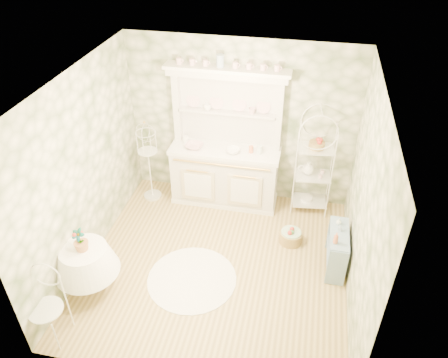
% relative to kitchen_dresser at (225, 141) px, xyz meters
% --- Properties ---
extents(floor, '(3.60, 3.60, 0.00)m').
position_rel_kitchen_dresser_xyz_m(floor, '(0.20, -1.52, -1.15)').
color(floor, tan).
rests_on(floor, ground).
extents(ceiling, '(3.60, 3.60, 0.00)m').
position_rel_kitchen_dresser_xyz_m(ceiling, '(0.20, -1.52, 1.56)').
color(ceiling, white).
rests_on(ceiling, floor).
extents(wall_left, '(3.60, 3.60, 0.00)m').
position_rel_kitchen_dresser_xyz_m(wall_left, '(-1.60, -1.52, 0.21)').
color(wall_left, beige).
rests_on(wall_left, floor).
extents(wall_right, '(3.60, 3.60, 0.00)m').
position_rel_kitchen_dresser_xyz_m(wall_right, '(2.00, -1.52, 0.21)').
color(wall_right, beige).
rests_on(wall_right, floor).
extents(wall_back, '(3.60, 3.60, 0.00)m').
position_rel_kitchen_dresser_xyz_m(wall_back, '(0.20, 0.28, 0.21)').
color(wall_back, beige).
rests_on(wall_back, floor).
extents(wall_front, '(3.60, 3.60, 0.00)m').
position_rel_kitchen_dresser_xyz_m(wall_front, '(0.20, -3.32, 0.21)').
color(wall_front, beige).
rests_on(wall_front, floor).
extents(kitchen_dresser, '(1.87, 0.61, 2.29)m').
position_rel_kitchen_dresser_xyz_m(kitchen_dresser, '(0.00, 0.00, 0.00)').
color(kitchen_dresser, silver).
rests_on(kitchen_dresser, floor).
extents(bakers_rack, '(0.56, 0.43, 1.68)m').
position_rel_kitchen_dresser_xyz_m(bakers_rack, '(1.41, 0.07, -0.31)').
color(bakers_rack, white).
rests_on(bakers_rack, floor).
extents(side_shelf, '(0.30, 0.75, 0.63)m').
position_rel_kitchen_dresser_xyz_m(side_shelf, '(1.83, -1.19, -0.83)').
color(side_shelf, '#7B98B2').
rests_on(side_shelf, floor).
extents(round_table, '(0.71, 0.71, 0.63)m').
position_rel_kitchen_dresser_xyz_m(round_table, '(-1.35, -2.28, -0.83)').
color(round_table, white).
rests_on(round_table, floor).
extents(cafe_chair, '(0.46, 0.46, 0.96)m').
position_rel_kitchen_dresser_xyz_m(cafe_chair, '(-1.48, -3.04, -0.67)').
color(cafe_chair, white).
rests_on(cafe_chair, floor).
extents(birdcage_stand, '(0.35, 0.35, 1.37)m').
position_rel_kitchen_dresser_xyz_m(birdcage_stand, '(-1.24, -0.16, -0.46)').
color(birdcage_stand, white).
rests_on(birdcage_stand, floor).
extents(floor_basket, '(0.42, 0.42, 0.23)m').
position_rel_kitchen_dresser_xyz_m(floor_basket, '(1.18, -0.82, -1.03)').
color(floor_basket, '#A48549').
rests_on(floor_basket, floor).
extents(lace_rug, '(1.31, 1.31, 0.01)m').
position_rel_kitchen_dresser_xyz_m(lace_rug, '(-0.08, -1.85, -1.14)').
color(lace_rug, white).
rests_on(lace_rug, floor).
extents(bowl_floral, '(0.30, 0.30, 0.07)m').
position_rel_kitchen_dresser_xyz_m(bowl_floral, '(-0.48, -0.07, -0.13)').
color(bowl_floral, white).
rests_on(bowl_floral, kitchen_dresser).
extents(bowl_white, '(0.24, 0.24, 0.07)m').
position_rel_kitchen_dresser_xyz_m(bowl_white, '(0.14, -0.09, -0.13)').
color(bowl_white, white).
rests_on(bowl_white, kitchen_dresser).
extents(cup_left, '(0.15, 0.15, 0.09)m').
position_rel_kitchen_dresser_xyz_m(cup_left, '(-0.31, 0.16, 0.47)').
color(cup_left, white).
rests_on(cup_left, kitchen_dresser).
extents(cup_right, '(0.14, 0.14, 0.10)m').
position_rel_kitchen_dresser_xyz_m(cup_right, '(0.39, 0.16, 0.47)').
color(cup_right, white).
rests_on(cup_right, kitchen_dresser).
extents(potted_geranium, '(0.19, 0.15, 0.33)m').
position_rel_kitchen_dresser_xyz_m(potted_geranium, '(-1.34, -2.30, -0.30)').
color(potted_geranium, '#3F7238').
rests_on(potted_geranium, round_table).
extents(bottle_amber, '(0.07, 0.07, 0.17)m').
position_rel_kitchen_dresser_xyz_m(bottle_amber, '(1.76, -1.40, -0.46)').
color(bottle_amber, '#CD6A3E').
rests_on(bottle_amber, side_shelf).
extents(bottle_blue, '(0.04, 0.04, 0.09)m').
position_rel_kitchen_dresser_xyz_m(bottle_blue, '(1.82, -1.14, -0.49)').
color(bottle_blue, '#94A9C0').
rests_on(bottle_blue, side_shelf).
extents(bottle_glass, '(0.09, 0.09, 0.10)m').
position_rel_kitchen_dresser_xyz_m(bottle_glass, '(1.81, -1.01, -0.50)').
color(bottle_glass, silver).
rests_on(bottle_glass, side_shelf).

